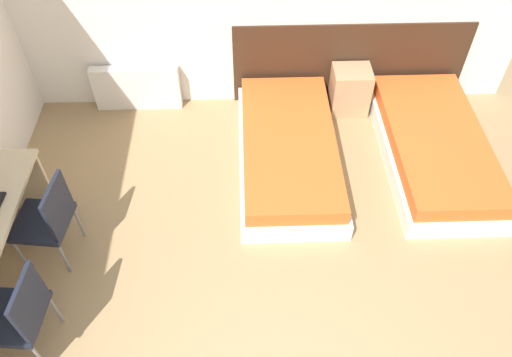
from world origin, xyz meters
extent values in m
cube|color=#382316|center=(1.10, 3.90, 0.48)|extent=(2.59, 0.03, 0.96)
cube|color=silver|center=(0.35, 2.86, 0.10)|extent=(1.00, 2.02, 0.20)
cube|color=#E05B23|center=(0.35, 2.86, 0.28)|extent=(0.92, 1.94, 0.16)
cube|color=silver|center=(1.84, 2.86, 0.10)|extent=(1.00, 2.02, 0.20)
cube|color=#E05B23|center=(1.84, 2.86, 0.28)|extent=(0.92, 1.94, 0.16)
cube|color=tan|center=(1.10, 3.69, 0.27)|extent=(0.42, 0.35, 0.53)
cube|color=silver|center=(-1.28, 3.82, 0.26)|extent=(0.96, 0.12, 0.53)
cube|color=#C6B28E|center=(-2.14, 2.35, 0.36)|extent=(0.51, 0.04, 0.72)
cube|color=black|center=(-1.79, 1.84, 0.43)|extent=(0.49, 0.49, 0.05)
cube|color=black|center=(-1.58, 1.81, 0.67)|extent=(0.08, 0.39, 0.43)
cylinder|color=slate|center=(-1.99, 1.67, 0.20)|extent=(0.02, 0.02, 0.40)
cylinder|color=slate|center=(-1.95, 2.04, 0.20)|extent=(0.02, 0.02, 0.40)
cylinder|color=slate|center=(-1.62, 1.63, 0.20)|extent=(0.02, 0.02, 0.40)
cylinder|color=slate|center=(-1.58, 2.00, 0.20)|extent=(0.02, 0.02, 0.40)
cube|color=black|center=(-1.79, 0.99, 0.43)|extent=(0.47, 0.47, 0.05)
cube|color=black|center=(-1.58, 0.97, 0.67)|extent=(0.06, 0.39, 0.43)
cylinder|color=slate|center=(-1.96, 1.19, 0.20)|extent=(0.02, 0.02, 0.40)
cylinder|color=slate|center=(-1.61, 0.78, 0.20)|extent=(0.02, 0.02, 0.40)
cylinder|color=slate|center=(-1.58, 1.16, 0.20)|extent=(0.02, 0.02, 0.40)
camera|label=1|loc=(-0.09, -0.71, 3.75)|focal=35.00mm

